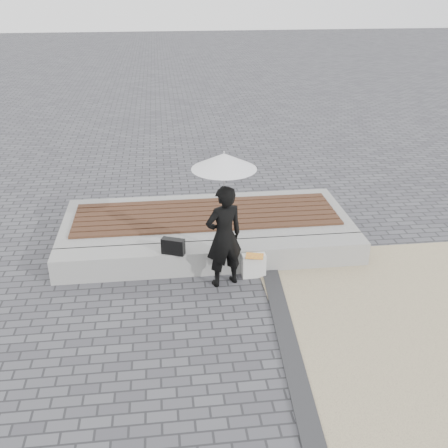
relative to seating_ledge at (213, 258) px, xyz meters
The scene contains 10 objects.
ground 1.61m from the seating_ledge, 90.00° to the right, with size 80.00×80.00×0.00m, color #4F4F54.
edging_band 2.24m from the seating_ledge, 70.35° to the right, with size 0.25×5.20×0.04m, color #2D2D2F.
seating_ledge is the anchor object (origin of this frame).
timber_platform 1.20m from the seating_ledge, 90.00° to the left, with size 5.00×2.00×0.40m, color #999894.
timber_decking 1.22m from the seating_ledge, 90.00° to the left, with size 4.60×1.40×0.04m, color #533320, non-canonical shape.
woman 0.76m from the seating_ledge, 75.55° to the right, with size 0.58×0.38×1.59m, color black.
parasol 1.82m from the seating_ledge, 75.55° to the right, with size 0.91×0.91×1.17m.
handbag 0.73m from the seating_ledge, 165.25° to the right, with size 0.35×0.13×0.25m, color black.
canvas_tote 0.68m from the seating_ledge, 27.57° to the right, with size 0.36×0.15×0.38m, color white.
magazine 0.73m from the seating_ledge, 31.18° to the right, with size 0.27×0.20×0.01m, color red.
Camera 1 is at (-0.72, -5.81, 4.31)m, focal length 42.83 mm.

